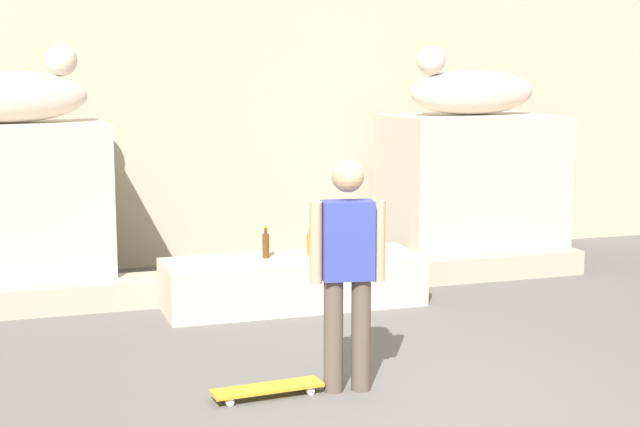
{
  "coord_description": "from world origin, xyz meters",
  "views": [
    {
      "loc": [
        -2.67,
        -5.66,
        2.32
      ],
      "look_at": [
        -0.14,
        1.85,
        1.1
      ],
      "focal_mm": 54.27,
      "sensor_mm": 36.0,
      "label": 1
    }
  ],
  "objects_px": {
    "skater": "(347,265)",
    "statue_reclining_right": "(470,90)",
    "bottle_green": "(354,241)",
    "bottle_orange": "(311,244)",
    "bottle_brown": "(266,245)",
    "skateboard": "(267,388)",
    "statue_reclining_left": "(10,94)"
  },
  "relations": [
    {
      "from": "bottle_green",
      "to": "bottle_orange",
      "type": "distance_m",
      "value": 0.47
    },
    {
      "from": "statue_reclining_right",
      "to": "skateboard",
      "type": "relative_size",
      "value": 2.01
    },
    {
      "from": "skater",
      "to": "skateboard",
      "type": "distance_m",
      "value": 1.04
    },
    {
      "from": "statue_reclining_left",
      "to": "bottle_green",
      "type": "height_order",
      "value": "statue_reclining_left"
    },
    {
      "from": "statue_reclining_right",
      "to": "bottle_orange",
      "type": "bearing_deg",
      "value": 23.28
    },
    {
      "from": "statue_reclining_left",
      "to": "bottle_orange",
      "type": "height_order",
      "value": "statue_reclining_left"
    },
    {
      "from": "statue_reclining_left",
      "to": "bottle_brown",
      "type": "height_order",
      "value": "statue_reclining_left"
    },
    {
      "from": "bottle_brown",
      "to": "bottle_orange",
      "type": "height_order",
      "value": "bottle_brown"
    },
    {
      "from": "skater",
      "to": "bottle_orange",
      "type": "xyz_separation_m",
      "value": [
        0.55,
        2.53,
        -0.33
      ]
    },
    {
      "from": "skateboard",
      "to": "bottle_green",
      "type": "xyz_separation_m",
      "value": [
        1.6,
        2.53,
        0.53
      ]
    },
    {
      "from": "skateboard",
      "to": "bottle_brown",
      "type": "relative_size",
      "value": 2.63
    },
    {
      "from": "skater",
      "to": "statue_reclining_right",
      "type": "bearing_deg",
      "value": 62.4
    },
    {
      "from": "skater",
      "to": "bottle_brown",
      "type": "distance_m",
      "value": 2.57
    },
    {
      "from": "statue_reclining_right",
      "to": "bottle_brown",
      "type": "distance_m",
      "value": 3.33
    },
    {
      "from": "bottle_brown",
      "to": "bottle_green",
      "type": "xyz_separation_m",
      "value": [
        0.92,
        0.03,
        -0.02
      ]
    },
    {
      "from": "skater",
      "to": "bottle_green",
      "type": "bearing_deg",
      "value": 78.24
    },
    {
      "from": "skateboard",
      "to": "bottle_green",
      "type": "bearing_deg",
      "value": 53.33
    },
    {
      "from": "bottle_brown",
      "to": "bottle_green",
      "type": "height_order",
      "value": "bottle_brown"
    },
    {
      "from": "statue_reclining_left",
      "to": "bottle_brown",
      "type": "bearing_deg",
      "value": -36.0
    },
    {
      "from": "statue_reclining_left",
      "to": "bottle_orange",
      "type": "xyz_separation_m",
      "value": [
        2.71,
        -1.21,
        -1.44
      ]
    },
    {
      "from": "statue_reclining_right",
      "to": "bottle_green",
      "type": "relative_size",
      "value": 6.02
    },
    {
      "from": "statue_reclining_right",
      "to": "skateboard",
      "type": "height_order",
      "value": "statue_reclining_right"
    },
    {
      "from": "statue_reclining_left",
      "to": "skater",
      "type": "height_order",
      "value": "statue_reclining_left"
    },
    {
      "from": "bottle_brown",
      "to": "bottle_green",
      "type": "relative_size",
      "value": 1.14
    },
    {
      "from": "skateboard",
      "to": "bottle_green",
      "type": "distance_m",
      "value": 3.04
    },
    {
      "from": "statue_reclining_left",
      "to": "bottle_brown",
      "type": "xyz_separation_m",
      "value": [
        2.26,
        -1.2,
        -1.42
      ]
    },
    {
      "from": "statue_reclining_left",
      "to": "bottle_brown",
      "type": "relative_size",
      "value": 5.38
    },
    {
      "from": "skater",
      "to": "bottle_orange",
      "type": "relative_size",
      "value": 5.93
    },
    {
      "from": "bottle_brown",
      "to": "skater",
      "type": "bearing_deg",
      "value": -92.3
    },
    {
      "from": "statue_reclining_right",
      "to": "skater",
      "type": "bearing_deg",
      "value": 48.28
    },
    {
      "from": "skater",
      "to": "bottle_green",
      "type": "xyz_separation_m",
      "value": [
        1.02,
        2.57,
        -0.33
      ]
    },
    {
      "from": "statue_reclining_right",
      "to": "bottle_orange",
      "type": "height_order",
      "value": "statue_reclining_right"
    }
  ]
}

